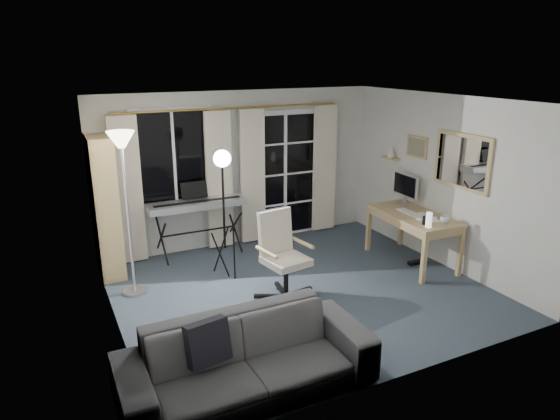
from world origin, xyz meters
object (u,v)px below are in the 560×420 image
object	(u,v)px
monitor	(405,186)
office_chair	(280,248)
bookshelf	(103,209)
keyboard_piano	(197,205)
sofa	(247,347)
desk	(413,220)
torchiere_lamp	(123,165)
mug	(445,219)
studio_light	(222,173)

from	to	relation	value
monitor	office_chair	bearing A→B (deg)	-163.77
bookshelf	keyboard_piano	distance (m)	1.32
monitor	sofa	size ratio (longest dim) A/B	0.24
office_chair	sofa	xyz separation A→B (m)	(-1.08, -1.53, -0.21)
bookshelf	office_chair	size ratio (longest dim) A/B	1.73
sofa	monitor	bearing A→B (deg)	31.63
keyboard_piano	desk	bearing A→B (deg)	-30.16
bookshelf	monitor	distance (m)	4.36
desk	sofa	world-z (taller)	sofa
torchiere_lamp	monitor	xyz separation A→B (m)	(4.00, -0.32, -0.64)
torchiere_lamp	desk	size ratio (longest dim) A/B	1.46
torchiere_lamp	mug	distance (m)	4.19
desk	keyboard_piano	bearing A→B (deg)	152.17
bookshelf	mug	size ratio (longest dim) A/B	15.75
bookshelf	studio_light	bearing A→B (deg)	-31.63
mug	desk	bearing A→B (deg)	101.31
torchiere_lamp	sofa	bearing A→B (deg)	-77.44
bookshelf	mug	world-z (taller)	bookshelf
torchiere_lamp	studio_light	world-z (taller)	torchiere_lamp
office_chair	mug	size ratio (longest dim) A/B	9.11
torchiere_lamp	studio_light	bearing A→B (deg)	-3.18
monitor	sofa	bearing A→B (deg)	-145.97
sofa	office_chair	bearing A→B (deg)	55.20
sofa	bookshelf	bearing A→B (deg)	103.05
mug	studio_light	bearing A→B (deg)	156.02
studio_light	keyboard_piano	bearing A→B (deg)	114.71
torchiere_lamp	office_chair	distance (m)	2.10
keyboard_piano	monitor	size ratio (longest dim) A/B	2.71
bookshelf	desk	distance (m)	4.32
torchiere_lamp	office_chair	bearing A→B (deg)	-28.92
monitor	bookshelf	bearing A→B (deg)	167.28
sofa	torchiere_lamp	bearing A→B (deg)	102.81
bookshelf	keyboard_piano	size ratio (longest dim) A/B	1.32
studio_light	mug	distance (m)	3.02
studio_light	desk	world-z (taller)	studio_light
mug	sofa	world-z (taller)	sofa
keyboard_piano	desk	world-z (taller)	keyboard_piano
desk	monitor	world-z (taller)	monitor
torchiere_lamp	sofa	world-z (taller)	torchiere_lamp
torchiere_lamp	studio_light	distance (m)	1.22
studio_light	office_chair	world-z (taller)	studio_light
bookshelf	studio_light	distance (m)	1.76
studio_light	mug	world-z (taller)	studio_light
torchiere_lamp	mug	bearing A→B (deg)	-17.99
desk	monitor	distance (m)	0.62
desk	studio_light	bearing A→B (deg)	167.56
studio_light	desk	distance (m)	2.81
studio_light	monitor	size ratio (longest dim) A/B	3.39
office_chair	mug	xyz separation A→B (m)	(2.29, -0.37, 0.15)
desk	bookshelf	bearing A→B (deg)	160.81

